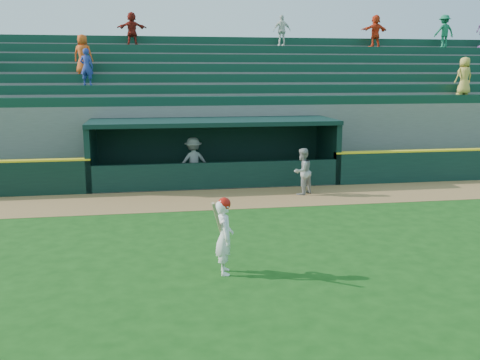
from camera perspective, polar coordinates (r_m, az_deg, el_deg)
The scene contains 7 objects.
ground at distance 13.54m, azimuth 1.13°, elevation -6.71°, with size 120.00×120.00×0.00m, color #164511.
warning_track at distance 18.21m, azimuth -1.72°, elevation -2.00°, with size 40.00×3.00×0.01m, color olive.
dugout_player_front at distance 18.83m, azimuth 6.66°, elevation 0.91°, with size 0.80×0.62×1.64m, color #9D9D98.
dugout_player_inside at distance 20.39m, azimuth -5.00°, elevation 1.99°, with size 1.18×0.68×1.82m, color #9C9B96.
dugout at distance 20.99m, azimuth -2.91°, elevation 3.52°, with size 9.40×2.80×2.46m.
stands at distance 25.41m, azimuth -4.09°, elevation 7.21°, with size 34.50×6.25×7.17m.
batter_at_plate at distance 11.31m, azimuth -1.68°, elevation -5.91°, with size 0.52×0.75×1.67m.
Camera 1 is at (-2.40, -12.66, 4.17)m, focal length 40.00 mm.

